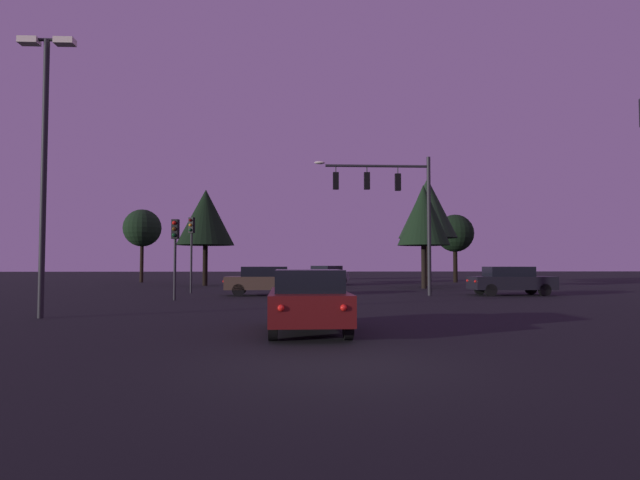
# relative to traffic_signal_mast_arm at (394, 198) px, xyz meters

# --- Properties ---
(ground_plane) EXTENTS (168.00, 168.00, 0.00)m
(ground_plane) POSITION_rel_traffic_signal_mast_arm_xyz_m (-4.42, 5.61, -5.16)
(ground_plane) COLOR black
(ground_plane) RESTS_ON ground
(traffic_signal_mast_arm) EXTENTS (6.16, 0.40, 7.34)m
(traffic_signal_mast_arm) POSITION_rel_traffic_signal_mast_arm_xyz_m (0.00, 0.00, 0.00)
(traffic_signal_mast_arm) COLOR #232326
(traffic_signal_mast_arm) RESTS_ON ground
(traffic_light_corner_left) EXTENTS (0.37, 0.39, 4.34)m
(traffic_light_corner_left) POSITION_rel_traffic_signal_mast_arm_xyz_m (-11.16, 3.03, -2.09)
(traffic_light_corner_left) COLOR #232326
(traffic_light_corner_left) RESTS_ON ground
(traffic_light_corner_right) EXTENTS (0.35, 0.38, 3.71)m
(traffic_light_corner_right) POSITION_rel_traffic_signal_mast_arm_xyz_m (-10.69, -3.09, -2.52)
(traffic_light_corner_right) COLOR #232326
(traffic_light_corner_right) RESTS_ON ground
(car_nearside_lane) EXTENTS (1.93, 4.30, 1.52)m
(car_nearside_lane) POSITION_rel_traffic_signal_mast_arm_xyz_m (-4.82, -14.68, -4.37)
(car_nearside_lane) COLOR #4C0F0F
(car_nearside_lane) RESTS_ON ground
(car_crossing_left) EXTENTS (4.54, 1.85, 1.52)m
(car_crossing_left) POSITION_rel_traffic_signal_mast_arm_xyz_m (-6.71, 0.57, -4.37)
(car_crossing_left) COLOR #473828
(car_crossing_left) RESTS_ON ground
(car_crossing_right) EXTENTS (4.38, 1.81, 1.52)m
(car_crossing_right) POSITION_rel_traffic_signal_mast_arm_xyz_m (6.23, 0.08, -4.37)
(car_crossing_right) COLOR black
(car_crossing_right) RESTS_ON ground
(car_far_lane) EXTENTS (3.92, 4.53, 1.52)m
(car_far_lane) POSITION_rel_traffic_signal_mast_arm_xyz_m (-2.81, 14.14, -4.37)
(car_far_lane) COLOR gray
(car_far_lane) RESTS_ON ground
(parking_lot_lamp_post) EXTENTS (1.70, 0.36, 8.74)m
(parking_lot_lamp_post) POSITION_rel_traffic_signal_mast_arm_xyz_m (-12.94, -10.97, 0.30)
(parking_lot_lamp_post) COLOR #232326
(parking_lot_lamp_post) RESTS_ON ground
(tree_behind_sign) EXTENTS (3.56, 3.56, 7.07)m
(tree_behind_sign) POSITION_rel_traffic_signal_mast_arm_xyz_m (3.51, 8.03, -0.19)
(tree_behind_sign) COLOR black
(tree_behind_sign) RESTS_ON ground
(tree_left_far) EXTENTS (4.50, 4.50, 8.31)m
(tree_left_far) POSITION_rel_traffic_signal_mast_arm_xyz_m (4.99, 12.82, 0.81)
(tree_left_far) COLOR black
(tree_left_far) RESTS_ON ground
(tree_center_horizon) EXTENTS (4.42, 4.42, 7.41)m
(tree_center_horizon) POSITION_rel_traffic_signal_mast_arm_xyz_m (-12.14, 13.35, 0.08)
(tree_center_horizon) COLOR black
(tree_center_horizon) RESTS_ON ground
(tree_right_cluster) EXTENTS (3.39, 3.39, 6.14)m
(tree_right_cluster) POSITION_rel_traffic_signal_mast_arm_xyz_m (9.20, 19.74, -0.75)
(tree_right_cluster) COLOR black
(tree_right_cluster) RESTS_ON ground
(tree_lot_edge) EXTENTS (3.40, 3.40, 6.64)m
(tree_lot_edge) POSITION_rel_traffic_signal_mast_arm_xyz_m (-19.21, 21.18, -0.25)
(tree_lot_edge) COLOR black
(tree_lot_edge) RESTS_ON ground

